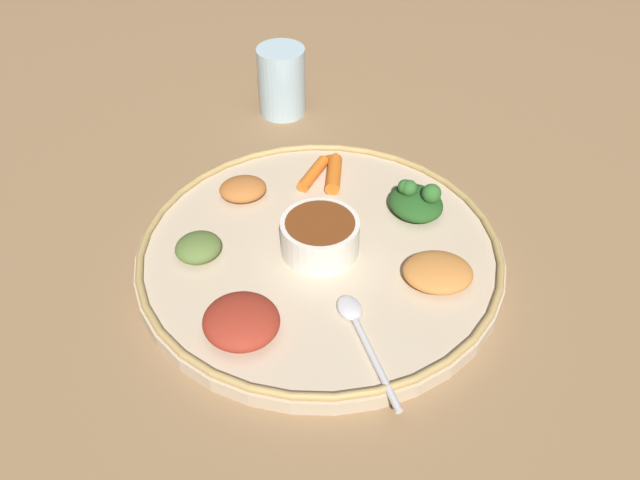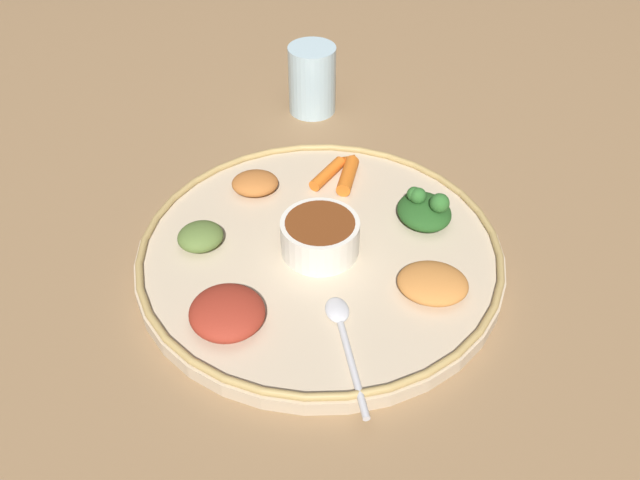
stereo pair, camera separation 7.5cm
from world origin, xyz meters
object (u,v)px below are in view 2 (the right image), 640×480
at_px(carrot_outer, 333,171).
at_px(carrot_near_spoon, 349,173).
at_px(drinking_glass, 312,84).
at_px(spoon, 343,334).
at_px(center_bowl, 320,235).
at_px(greens_pile, 425,209).

bearing_deg(carrot_outer, carrot_near_spoon, -10.49).
bearing_deg(drinking_glass, spoon, -81.67).
bearing_deg(spoon, center_bowl, 104.43).
height_order(spoon, drinking_glass, drinking_glass).
height_order(greens_pile, carrot_near_spoon, greens_pile).
relative_size(carrot_near_spoon, drinking_glass, 0.81).
xyz_separation_m(spoon, greens_pile, (0.08, 0.18, 0.01)).
bearing_deg(greens_pile, carrot_outer, 144.48).
distance_m(greens_pile, drinking_glass, 0.30).
relative_size(center_bowl, carrot_near_spoon, 1.08).
distance_m(spoon, carrot_outer, 0.26).
bearing_deg(spoon, carrot_near_spoon, 91.08).
distance_m(center_bowl, spoon, 0.13).
relative_size(center_bowl, drinking_glass, 0.88).
height_order(spoon, carrot_near_spoon, carrot_near_spoon).
bearing_deg(carrot_outer, greens_pile, -35.52).
relative_size(spoon, drinking_glass, 1.47).
bearing_deg(carrot_outer, center_bowl, -92.88).
bearing_deg(carrot_near_spoon, drinking_glass, 107.74).
bearing_deg(carrot_near_spoon, greens_pile, -39.65).
distance_m(spoon, drinking_glass, 0.45).
xyz_separation_m(spoon, carrot_near_spoon, (-0.00, 0.25, 0.00)).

